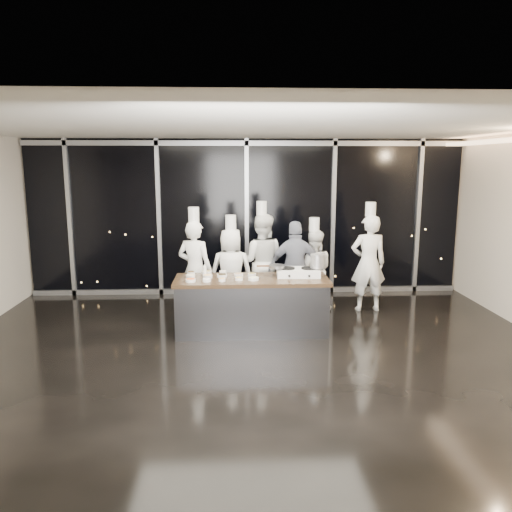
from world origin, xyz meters
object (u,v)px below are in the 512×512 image
(chef_far_left, at_px, (195,269))
(guest, at_px, (296,268))
(stove, at_px, (298,272))
(frying_pan, at_px, (276,266))
(chef_side, at_px, (368,262))
(stock_pot, at_px, (317,261))
(chef_right, at_px, (313,270))
(demo_counter, at_px, (252,305))
(chef_center, at_px, (261,261))
(chef_left, at_px, (231,271))

(chef_far_left, xyz_separation_m, guest, (1.80, 0.19, -0.04))
(stove, relative_size, frying_pan, 1.50)
(stove, distance_m, guest, 0.88)
(chef_side, bearing_deg, stock_pot, 41.39)
(guest, xyz_separation_m, chef_side, (1.36, 0.14, 0.06))
(chef_right, distance_m, chef_side, 1.02)
(stove, relative_size, chef_far_left, 0.36)
(demo_counter, xyz_separation_m, chef_right, (1.19, 1.21, 0.31))
(demo_counter, bearing_deg, guest, 49.80)
(frying_pan, distance_m, chef_center, 1.25)
(stock_pot, bearing_deg, demo_counter, -174.98)
(stock_pot, distance_m, chef_center, 1.52)
(demo_counter, xyz_separation_m, frying_pan, (0.41, 0.12, 0.61))
(demo_counter, xyz_separation_m, guest, (0.84, 0.99, 0.40))
(chef_left, relative_size, chef_center, 0.89)
(frying_pan, relative_size, chef_center, 0.23)
(stock_pot, distance_m, chef_left, 1.70)
(frying_pan, relative_size, chef_right, 0.27)
(frying_pan, xyz_separation_m, chef_far_left, (-1.37, 0.68, -0.17))
(stove, xyz_separation_m, chef_far_left, (-1.72, 0.68, -0.07))
(stove, bearing_deg, guest, 87.51)
(demo_counter, xyz_separation_m, chef_left, (-0.33, 1.00, 0.35))
(guest, bearing_deg, stock_pot, 104.72)
(demo_counter, xyz_separation_m, stock_pot, (1.07, 0.09, 0.70))
(frying_pan, xyz_separation_m, chef_center, (-0.17, 1.22, -0.16))
(frying_pan, bearing_deg, chef_far_left, 155.93)
(chef_far_left, xyz_separation_m, chef_center, (1.20, 0.54, 0.02))
(guest, bearing_deg, frying_pan, 63.97)
(chef_far_left, distance_m, guest, 1.81)
(chef_center, bearing_deg, demo_counter, 89.90)
(demo_counter, relative_size, chef_side, 1.22)
(chef_far_left, xyz_separation_m, chef_side, (3.16, 0.33, 0.02))
(frying_pan, height_order, guest, guest)
(demo_counter, distance_m, chef_right, 1.73)
(chef_right, xyz_separation_m, chef_side, (1.01, -0.08, 0.15))
(demo_counter, distance_m, chef_left, 1.11)
(chef_far_left, bearing_deg, stove, -179.40)
(chef_far_left, distance_m, chef_left, 0.67)
(chef_right, bearing_deg, chef_far_left, 16.74)
(demo_counter, relative_size, frying_pan, 5.24)
(stock_pot, bearing_deg, chef_right, 83.72)
(guest, relative_size, chef_right, 0.98)
(stock_pot, relative_size, guest, 0.13)
(frying_pan, distance_m, chef_left, 1.18)
(demo_counter, height_order, chef_center, chef_center)
(chef_far_left, height_order, chef_center, chef_center)
(demo_counter, relative_size, stove, 3.50)
(chef_left, bearing_deg, chef_right, -171.63)
(chef_right, relative_size, chef_side, 0.86)
(stove, relative_size, chef_right, 0.40)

